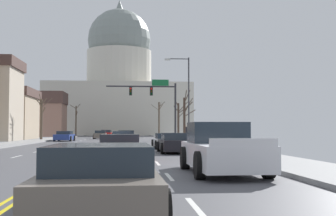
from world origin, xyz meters
TOP-DOWN VIEW (x-y plane):
  - ground at (0.00, -0.00)m, footprint 20.00×180.00m
  - signal_gantry at (5.41, 12.21)m, footprint 7.91×0.41m
  - street_lamp_right at (7.89, 5.46)m, footprint 2.45×0.24m
  - capitol_building at (0.00, 71.59)m, footprint 33.96×22.29m
  - sedan_near_00 at (2.05, 8.24)m, footprint 2.06×4.36m
  - sedan_near_01 at (1.72, 1.74)m, footprint 1.99×4.70m
  - sedan_near_02 at (5.09, -4.78)m, footprint 2.03×4.45m
  - sedan_near_03 at (5.12, -10.66)m, footprint 2.02×4.69m
  - sedan_near_04 at (1.91, -17.45)m, footprint 2.12×4.24m
  - pickup_truck_near_05 at (5.30, -23.10)m, footprint 2.27×5.45m
  - sedan_near_06 at (1.85, -30.16)m, footprint 1.97×4.48m
  - sedan_oncoming_00 at (-5.39, 16.92)m, footprint 2.20×4.62m
  - sedan_oncoming_01 at (-1.89, 29.35)m, footprint 2.00×4.42m
  - sedan_oncoming_02 at (-1.57, 40.43)m, footprint 2.12×4.45m
  - sedan_oncoming_03 at (-1.80, 52.14)m, footprint 1.99×4.46m
  - flank_building_02 at (-15.20, 49.54)m, footprint 10.65×7.53m
  - bare_tree_00 at (7.96, 43.65)m, footprint 2.58×2.17m
  - bare_tree_01 at (-8.06, 51.40)m, footprint 2.09×2.03m
  - bare_tree_02 at (8.93, 20.59)m, footprint 2.01×1.88m
  - bare_tree_03 at (-8.82, 20.36)m, footprint 1.81×2.32m
  - bare_tree_04 at (8.09, 7.53)m, footprint 1.42×1.95m
  - pedestrian_00 at (8.34, 9.01)m, footprint 0.35×0.34m
  - pedestrian_01 at (8.76, 5.84)m, footprint 0.35×0.34m
  - bicycle_parked at (7.89, -0.80)m, footprint 0.12×1.77m

SIDE VIEW (x-z plane):
  - ground at x=0.00m, z-range -0.08..0.12m
  - bicycle_parked at x=7.89m, z-range 0.06..0.91m
  - sedan_near_02 at x=5.09m, z-range -0.03..1.10m
  - sedan_oncoming_03 at x=-1.80m, z-range -0.04..1.14m
  - sedan_near_04 at x=1.91m, z-range -0.04..1.16m
  - sedan_near_06 at x=1.85m, z-range -0.03..1.16m
  - sedan_oncoming_00 at x=-5.39m, z-range -0.03..1.18m
  - sedan_near_03 at x=5.12m, z-range -0.02..1.18m
  - sedan_oncoming_01 at x=-1.89m, z-range -0.03..1.21m
  - sedan_near_01 at x=1.72m, z-range -0.04..1.21m
  - sedan_near_00 at x=2.05m, z-range -0.04..1.27m
  - sedan_oncoming_02 at x=-1.57m, z-range -0.05..1.27m
  - pickup_truck_near_05 at x=5.30m, z-range -0.10..1.56m
  - pedestrian_01 at x=8.76m, z-range 0.23..1.90m
  - pedestrian_00 at x=8.34m, z-range 0.24..1.99m
  - bare_tree_04 at x=8.09m, z-range 0.03..5.41m
  - bare_tree_02 at x=8.93m, z-range 0.06..5.49m
  - bare_tree_03 at x=-8.82m, z-range 0.11..5.89m
  - bare_tree_01 at x=-8.06m, z-range 0.16..6.59m
  - bare_tree_00 at x=7.96m, z-range 0.26..6.67m
  - flank_building_02 at x=-15.20m, z-range 0.07..8.66m
  - signal_gantry at x=5.41m, z-range 1.59..8.51m
  - street_lamp_right at x=7.89m, z-range 0.90..9.27m
  - capitol_building at x=0.00m, z-range -4.94..28.71m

